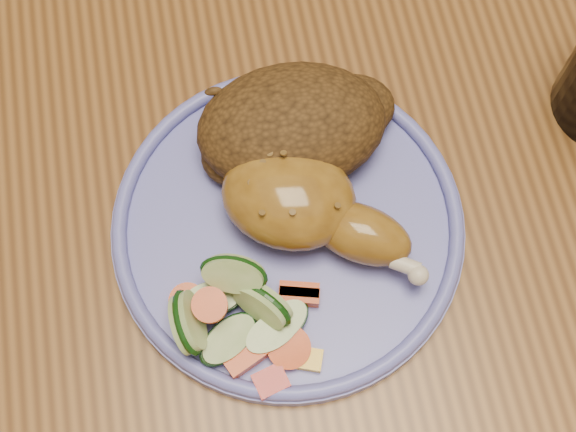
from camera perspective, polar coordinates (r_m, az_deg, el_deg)
The scene contains 7 objects.
ground at distance 1.30m, azimuth 3.55°, elevation -9.60°, with size 4.00×4.00×0.00m, color #53331C.
dining_table at distance 0.66m, azimuth 6.90°, elevation 2.42°, with size 0.90×1.40×0.75m.
plate at distance 0.55m, azimuth 0.00°, elevation -0.81°, with size 0.24×0.24×0.01m, color #6366C0.
plate_rim at distance 0.53m, azimuth 0.00°, elevation -0.39°, with size 0.24×0.24×0.01m, color #6366C0.
chicken_leg at distance 0.52m, azimuth 1.30°, elevation 0.73°, with size 0.14×0.12×0.05m.
rice_pilaf at distance 0.55m, azimuth 0.52°, elevation 6.41°, with size 0.14×0.09×0.06m.
vegetable_pile at distance 0.51m, azimuth -3.25°, elevation -7.13°, with size 0.10×0.10×0.05m.
Camera 1 is at (-0.13, -0.25, 1.27)m, focal length 50.00 mm.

